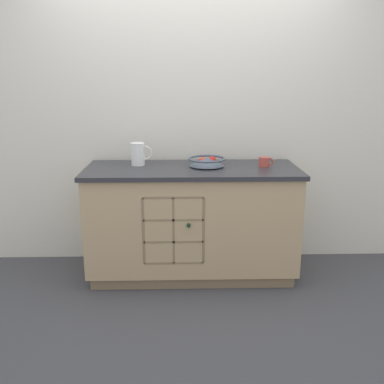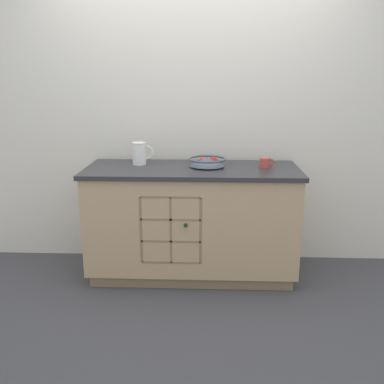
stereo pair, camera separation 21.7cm
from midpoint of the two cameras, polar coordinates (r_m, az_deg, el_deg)
The scene contains 6 objects.
ground_plane at distance 3.65m, azimuth -1.73°, elevation -10.70°, with size 14.00×14.00×0.00m, color #424247.
back_wall at distance 3.69m, azimuth -1.87°, elevation 10.20°, with size 4.40×0.06×2.55m, color silver.
kitchen_island at distance 3.48m, azimuth -1.81°, elevation -3.92°, with size 1.68×0.67×0.90m.
fruit_bowl at distance 3.39m, azimuth 0.17°, elevation 4.15°, with size 0.30×0.30×0.08m.
white_pitcher at distance 3.49m, azimuth -8.96°, elevation 5.09°, with size 0.17×0.11×0.18m.
ceramic_mug at distance 3.43m, azimuth 7.86°, elevation 4.00°, with size 0.12×0.08×0.08m.
Camera 1 is at (-0.08, -3.29, 1.59)m, focal length 40.00 mm.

